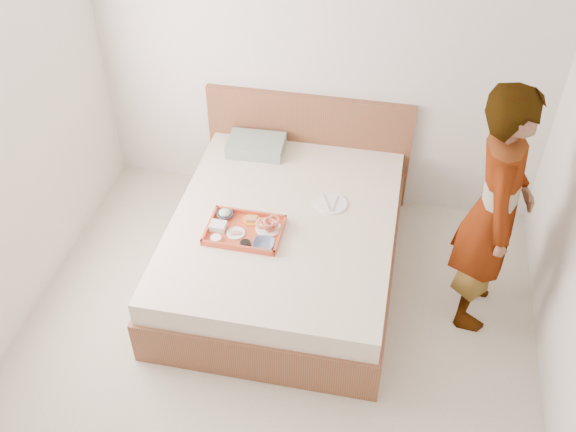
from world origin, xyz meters
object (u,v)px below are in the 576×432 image
(bed, at_px, (284,246))
(dinner_plate, at_px, (331,204))
(tray, at_px, (244,230))
(person, at_px, (494,211))

(bed, xyz_separation_m, dinner_plate, (0.30, 0.22, 0.27))
(bed, relative_size, tray, 3.88)
(bed, relative_size, dinner_plate, 8.70)
(tray, xyz_separation_m, dinner_plate, (0.54, 0.41, -0.02))
(tray, distance_m, dinner_plate, 0.68)
(tray, xyz_separation_m, person, (1.60, 0.12, 0.34))
(tray, relative_size, person, 0.29)
(tray, bearing_deg, dinner_plate, 38.28)
(dinner_plate, bearing_deg, bed, -144.22)
(bed, distance_m, tray, 0.42)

